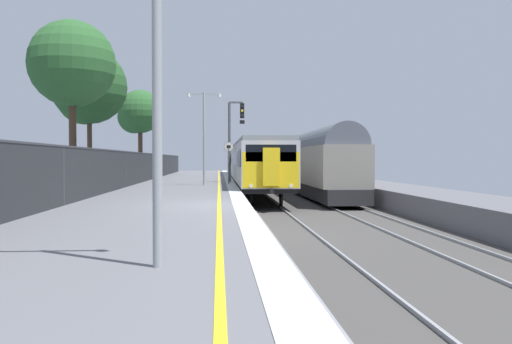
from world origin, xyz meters
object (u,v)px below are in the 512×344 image
(freight_train_adjacent_track, at_px, (303,161))
(platform_lamp_mid, at_px, (204,130))
(platform_lamp_near, at_px, (157,28))
(background_tree_right, at_px, (138,114))
(background_tree_centre, at_px, (72,66))
(speed_limit_sign, at_px, (229,157))
(background_tree_left, at_px, (88,90))
(signal_gantry, at_px, (233,132))
(commuter_train_at_platform, at_px, (248,162))

(freight_train_adjacent_track, distance_m, platform_lamp_mid, 11.66)
(platform_lamp_near, relative_size, background_tree_right, 0.76)
(freight_train_adjacent_track, distance_m, background_tree_centre, 20.12)
(speed_limit_sign, xyz_separation_m, background_tree_right, (-7.46, 13.10, 3.78))
(freight_train_adjacent_track, distance_m, background_tree_left, 16.54)
(signal_gantry, xyz_separation_m, platform_lamp_mid, (-1.83, -4.05, -0.11))
(platform_lamp_mid, relative_size, background_tree_left, 0.65)
(signal_gantry, height_order, background_tree_centre, background_tree_centre)
(platform_lamp_mid, bearing_deg, freight_train_adjacent_track, 50.52)
(platform_lamp_near, relative_size, platform_lamp_mid, 1.04)
(freight_train_adjacent_track, relative_size, signal_gantry, 5.49)
(commuter_train_at_platform, bearing_deg, platform_lamp_mid, -104.59)
(platform_lamp_near, xyz_separation_m, background_tree_centre, (-6.18, 18.63, 2.64))
(background_tree_left, bearing_deg, freight_train_adjacent_track, 22.64)
(background_tree_left, bearing_deg, platform_lamp_near, -74.58)
(platform_lamp_mid, xyz_separation_m, background_tree_centre, (-6.18, -5.30, 2.76))
(freight_train_adjacent_track, height_order, signal_gantry, signal_gantry)
(commuter_train_at_platform, height_order, speed_limit_sign, commuter_train_at_platform)
(freight_train_adjacent_track, height_order, background_tree_right, background_tree_right)
(freight_train_adjacent_track, relative_size, speed_limit_sign, 11.33)
(commuter_train_at_platform, height_order, platform_lamp_near, platform_lamp_near)
(speed_limit_sign, height_order, platform_lamp_near, platform_lamp_near)
(freight_train_adjacent_track, xyz_separation_m, signal_gantry, (-5.49, -4.84, 1.95))
(platform_lamp_near, bearing_deg, background_tree_left, 105.42)
(freight_train_adjacent_track, relative_size, platform_lamp_near, 5.19)
(freight_train_adjacent_track, height_order, background_tree_centre, background_tree_centre)
(commuter_train_at_platform, bearing_deg, background_tree_left, -136.95)
(signal_gantry, height_order, platform_lamp_mid, platform_lamp_mid)
(commuter_train_at_platform, relative_size, background_tree_right, 5.24)
(freight_train_adjacent_track, xyz_separation_m, background_tree_right, (-13.31, 5.70, 4.05))
(signal_gantry, relative_size, background_tree_left, 0.64)
(background_tree_centre, bearing_deg, platform_lamp_near, -71.64)
(signal_gantry, relative_size, platform_lamp_near, 0.94)
(platform_lamp_mid, height_order, background_tree_right, background_tree_right)
(platform_lamp_mid, bearing_deg, commuter_train_at_platform, 75.41)
(commuter_train_at_platform, height_order, background_tree_left, background_tree_left)
(platform_lamp_near, height_order, background_tree_left, background_tree_left)
(speed_limit_sign, relative_size, background_tree_left, 0.31)
(commuter_train_at_platform, bearing_deg, background_tree_centre, -117.77)
(platform_lamp_mid, height_order, background_tree_left, background_tree_left)
(signal_gantry, distance_m, background_tree_right, 13.29)
(background_tree_left, bearing_deg, signal_gantry, 7.97)
(commuter_train_at_platform, distance_m, platform_lamp_near, 36.88)
(background_tree_left, xyz_separation_m, background_tree_centre, (1.18, -8.06, 0.08))
(signal_gantry, xyz_separation_m, background_tree_right, (-7.82, 10.54, 2.10))
(background_tree_right, bearing_deg, platform_lamp_near, -81.16)
(freight_train_adjacent_track, distance_m, signal_gantry, 7.57)
(commuter_train_at_platform, height_order, freight_train_adjacent_track, freight_train_adjacent_track)
(platform_lamp_near, height_order, background_tree_right, background_tree_right)
(background_tree_left, relative_size, background_tree_centre, 1.03)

